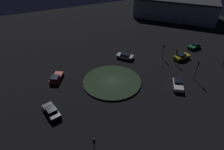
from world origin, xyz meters
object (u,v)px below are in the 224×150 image
car_black (51,111)px  traffic_light_southwest (197,67)px  car_white (178,84)px  traffic_light_south (176,54)px  car_red (56,78)px  car_green (195,46)px  car_silver (125,56)px  store_building (176,8)px  car_yellow (182,56)px  traffic_light_northwest (94,144)px  traffic_light_south_near (163,49)px

car_black → traffic_light_southwest: (-3.71, -29.63, 2.43)m
car_white → traffic_light_south: size_ratio=1.13×
car_white → car_black: (4.16, 24.57, -0.01)m
car_red → car_black: size_ratio=0.95×
car_white → car_green: (11.35, -16.77, -0.03)m
car_silver → traffic_light_south: (-7.71, -9.55, 1.94)m
car_red → store_building: store_building is taller
car_yellow → car_red: bearing=168.1°
traffic_light_northwest → store_building: 66.63m
car_black → car_green: 41.96m
car_yellow → traffic_light_south_near: traffic_light_south_near is taller
car_white → car_green: car_white is taller
store_building → traffic_light_southwest: bearing=103.4°
car_yellow → traffic_light_southwest: traffic_light_southwest is taller
traffic_light_southwest → car_green: bearing=-113.0°
car_yellow → car_green: size_ratio=1.01×
car_black → traffic_light_south_near: traffic_light_south_near is taller
car_black → traffic_light_northwest: (-10.79, -3.57, 2.12)m
traffic_light_southwest → traffic_light_northwest: (-7.08, 26.07, -0.30)m
car_green → car_black: bearing=-1.8°
car_red → car_white: bearing=-87.7°
car_yellow → traffic_light_south_near: size_ratio=1.12×
car_yellow → car_black: bearing=-175.1°
car_red → traffic_light_south: 28.24m
car_white → store_building: size_ratio=0.13×
traffic_light_south → traffic_light_northwest: (-14.11, 26.99, 0.18)m
store_building → car_yellow: bearing=100.8°
car_red → store_building: 56.74m
car_green → traffic_light_south_near: bearing=-9.5°
car_black → traffic_light_south_near: bearing=-88.3°
car_red → traffic_light_southwest: traffic_light_southwest is taller
traffic_light_south → car_green: bearing=-159.6°
car_silver → traffic_light_south_near: 9.71m
traffic_light_south → traffic_light_northwest: traffic_light_northwest is taller
traffic_light_south → traffic_light_south_near: size_ratio=0.98×
traffic_light_northwest → traffic_light_southwest: bearing=-40.2°
car_yellow → traffic_light_south_near: 5.21m
traffic_light_southwest → traffic_light_northwest: size_ratio=1.11×
traffic_light_south_near → store_building: bearing=-148.3°
traffic_light_southwest → car_yellow: bearing=-92.6°
traffic_light_south → car_red: bearing=-11.9°
car_red → car_white: (-13.59, -21.52, 0.01)m
car_yellow → traffic_light_south: (-0.85, 3.04, 1.87)m
car_white → traffic_light_southwest: size_ratio=0.95×
car_silver → traffic_light_south: traffic_light_south is taller
car_silver → car_white: car_white is taller
car_yellow → store_building: bearing=48.7°
traffic_light_south_near → car_green: bearing=170.8°
car_silver → traffic_light_southwest: size_ratio=0.99×
car_white → traffic_light_southwest: bearing=131.8°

